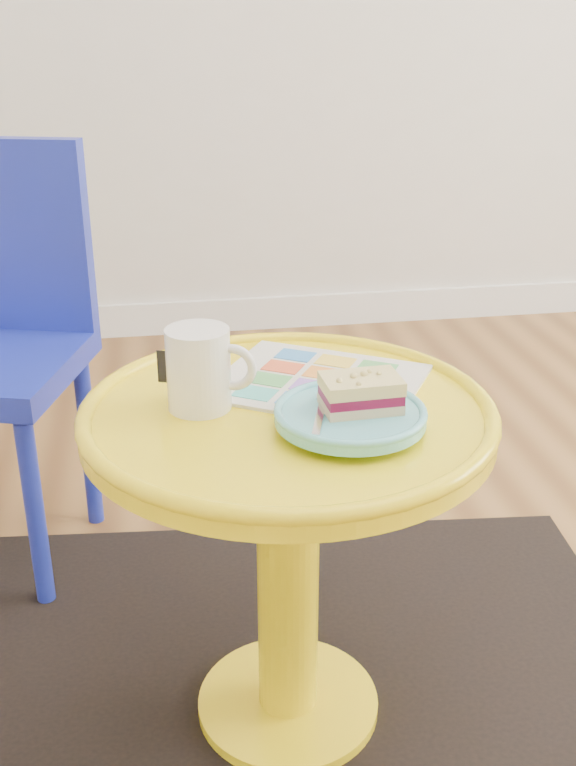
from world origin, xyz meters
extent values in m
cube|color=white|center=(0.00, 1.99, 0.06)|extent=(4.00, 0.02, 0.12)
cube|color=black|center=(-0.80, 0.09, 0.00)|extent=(1.40, 1.22, 0.01)
cylinder|color=yellow|center=(-0.80, 0.09, 0.01)|extent=(0.30, 0.30, 0.03)
cylinder|color=yellow|center=(-0.80, 0.09, 0.28)|extent=(0.10, 0.10, 0.51)
cylinder|color=yellow|center=(-0.80, 0.09, 0.55)|extent=(0.59, 0.59, 0.03)
cylinder|color=#1A28AF|center=(-1.22, 0.46, 0.20)|extent=(0.04, 0.04, 0.40)
cylinder|color=#1A28AF|center=(-1.14, 0.75, 0.20)|extent=(0.04, 0.04, 0.40)
cube|color=#1A28AF|center=(-1.28, 0.81, 0.66)|extent=(0.37, 0.15, 0.40)
cube|color=silver|center=(-0.74, 0.18, 0.56)|extent=(0.39, 0.37, 0.01)
cylinder|color=white|center=(-0.92, 0.12, 0.62)|extent=(0.09, 0.09, 0.12)
torus|color=white|center=(-0.87, 0.10, 0.63)|extent=(0.07, 0.04, 0.07)
cylinder|color=#D1B78C|center=(-0.92, 0.12, 0.67)|extent=(0.08, 0.08, 0.01)
cylinder|color=#5FBECA|center=(-0.72, 0.01, 0.57)|extent=(0.08, 0.08, 0.01)
cylinder|color=#5FBECA|center=(-0.72, 0.01, 0.58)|extent=(0.20, 0.20, 0.02)
cube|color=#D3BC8C|center=(-0.71, 0.02, 0.60)|extent=(0.11, 0.07, 0.01)
cube|color=maroon|center=(-0.71, 0.02, 0.61)|extent=(0.11, 0.07, 0.01)
cube|color=#EADB8C|center=(-0.71, 0.02, 0.63)|extent=(0.11, 0.07, 0.02)
cube|color=silver|center=(-0.77, 0.00, 0.59)|extent=(0.04, 0.11, 0.00)
cube|color=silver|center=(-0.75, 0.07, 0.59)|extent=(0.03, 0.04, 0.00)
camera|label=1|loc=(-0.98, -0.99, 1.08)|focal=40.00mm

